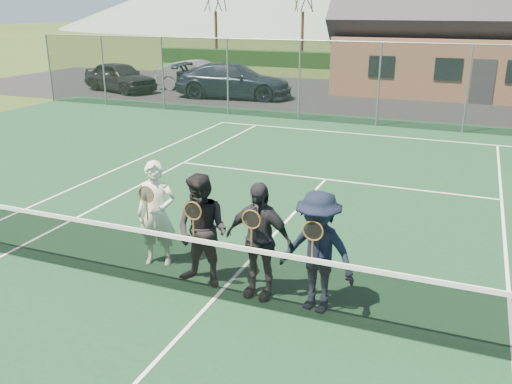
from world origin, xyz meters
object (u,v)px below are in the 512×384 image
(car_c, at_px, (233,81))
(clubhouse, at_px, (502,11))
(car_b, at_px, (199,76))
(player_c, at_px, (258,240))
(player_b, at_px, (202,231))
(player_d, at_px, (317,252))
(tennis_net, at_px, (214,268))
(car_a, at_px, (120,77))
(player_a, at_px, (157,214))

(car_c, bearing_deg, clubhouse, -68.26)
(car_b, distance_m, player_c, 21.61)
(car_b, distance_m, clubhouse, 15.40)
(player_b, xyz_separation_m, player_d, (1.84, -0.06, -0.00))
(tennis_net, bearing_deg, car_a, 128.84)
(player_a, distance_m, player_c, 2.00)
(car_a, height_order, player_a, player_a)
(player_c, bearing_deg, car_c, 115.35)
(player_c, bearing_deg, car_a, 130.56)
(player_a, bearing_deg, car_c, 110.15)
(car_b, xyz_separation_m, tennis_net, (10.24, -19.09, -0.22))
(car_a, xyz_separation_m, player_c, (14.46, -16.89, 0.17))
(tennis_net, height_order, player_a, player_a)
(tennis_net, bearing_deg, car_c, 113.36)
(player_d, bearing_deg, car_b, 121.95)
(player_c, xyz_separation_m, player_d, (0.92, -0.07, -0.00))
(player_a, bearing_deg, player_c, -10.39)
(car_a, xyz_separation_m, player_b, (13.53, -16.90, 0.17))
(player_c, bearing_deg, clubhouse, 81.72)
(car_a, height_order, car_b, car_b)
(car_c, relative_size, player_a, 3.12)
(tennis_net, xyz_separation_m, clubhouse, (4.00, 24.00, 3.45))
(car_b, bearing_deg, player_d, -145.23)
(tennis_net, relative_size, clubhouse, 0.75)
(player_a, relative_size, player_d, 1.00)
(player_c, bearing_deg, player_b, -179.44)
(car_a, distance_m, car_b, 4.09)
(player_b, bearing_deg, player_c, 0.56)
(car_b, height_order, player_c, player_c)
(car_c, bearing_deg, car_a, 85.45)
(player_a, bearing_deg, car_a, 127.08)
(tennis_net, bearing_deg, player_d, 11.48)
(player_b, bearing_deg, player_a, 160.47)
(clubhouse, bearing_deg, player_b, -100.46)
(car_b, bearing_deg, car_c, -117.07)
(car_b, relative_size, player_a, 2.55)
(car_a, bearing_deg, car_c, -69.07)
(car_b, relative_size, player_d, 2.55)
(tennis_net, relative_size, player_b, 6.49)
(car_b, bearing_deg, player_c, -147.21)
(tennis_net, height_order, clubhouse, clubhouse)
(car_c, height_order, player_d, player_d)
(player_a, bearing_deg, player_b, -19.53)
(car_a, relative_size, player_b, 2.45)
(car_c, bearing_deg, player_d, -159.59)
(player_c, bearing_deg, player_a, 169.61)
(tennis_net, bearing_deg, player_a, 152.52)
(clubhouse, distance_m, player_a, 24.08)
(player_d, bearing_deg, clubhouse, 83.93)
(car_c, xyz_separation_m, player_b, (7.22, -17.20, 0.11))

